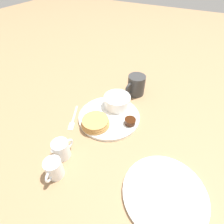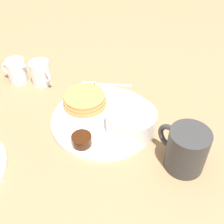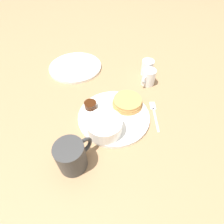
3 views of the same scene
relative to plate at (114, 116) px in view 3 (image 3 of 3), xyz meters
name	(u,v)px [view 3 (image 3 of 3)]	position (x,y,z in m)	size (l,w,h in m)	color
ground_plane	(114,117)	(0.00, 0.00, -0.01)	(4.00, 4.00, 0.00)	#93704C
plate	(114,116)	(0.00, 0.00, 0.00)	(0.25, 0.25, 0.01)	white
pancake_stack	(127,102)	(-0.07, 0.02, 0.02)	(0.11, 0.11, 0.03)	#B78447
bowl	(104,126)	(0.07, 0.00, 0.03)	(0.11, 0.11, 0.05)	white
syrup_cup	(90,105)	(0.00, -0.09, 0.02)	(0.04, 0.04, 0.02)	#38190A
butter_ramekin	(98,130)	(0.09, -0.02, 0.02)	(0.05, 0.05, 0.04)	white
coffee_mug	(72,156)	(0.21, -0.03, 0.04)	(0.11, 0.08, 0.09)	#333333
creamer_pitcher_near	(149,77)	(-0.23, 0.05, 0.03)	(0.08, 0.05, 0.07)	white
creamer_pitcher_far	(147,67)	(-0.30, 0.03, 0.03)	(0.08, 0.05, 0.07)	white
fork	(154,112)	(-0.08, 0.12, 0.00)	(0.13, 0.07, 0.00)	silver
far_plate	(75,67)	(-0.20, -0.29, 0.00)	(0.24, 0.24, 0.01)	white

